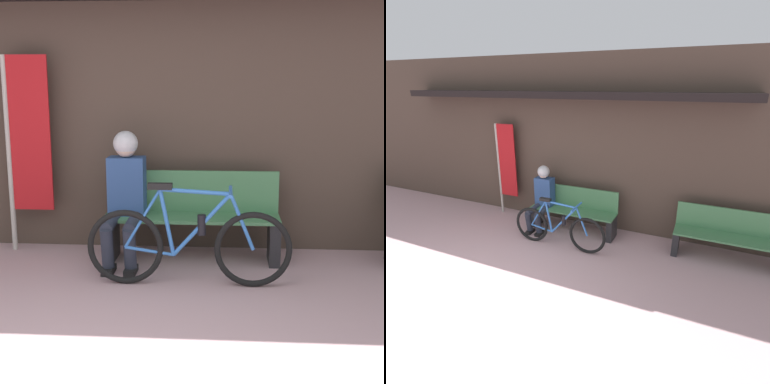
# 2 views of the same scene
# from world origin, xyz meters

# --- Properties ---
(storefront_wall) EXTENTS (12.00, 0.56, 3.20)m
(storefront_wall) POSITION_xyz_m (0.00, 3.01, 1.66)
(storefront_wall) COLOR #4C3D33
(storefront_wall) RESTS_ON ground_plane
(park_bench_near) EXTENTS (1.65, 0.42, 0.84)m
(park_bench_near) POSITION_xyz_m (0.49, 2.59, 0.39)
(park_bench_near) COLOR #477F51
(park_bench_near) RESTS_ON ground_plane
(bicycle) EXTENTS (1.70, 0.40, 0.87)m
(bicycle) POSITION_xyz_m (0.51, 1.90, 0.35)
(bicycle) COLOR black
(bicycle) RESTS_ON ground_plane
(person_seated) EXTENTS (0.34, 0.66, 1.23)m
(person_seated) POSITION_xyz_m (-0.12, 2.48, 0.70)
(person_seated) COLOR #2D3342
(person_seated) RESTS_ON ground_plane
(banner_pole) EXTENTS (0.45, 0.05, 1.93)m
(banner_pole) POSITION_xyz_m (-1.17, 2.77, 1.12)
(banner_pole) COLOR #B7B2A8
(banner_pole) RESTS_ON ground_plane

